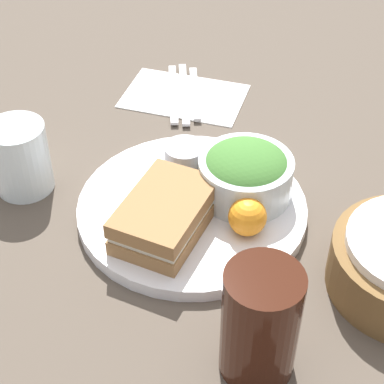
{
  "coord_description": "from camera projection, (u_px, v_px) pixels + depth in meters",
  "views": [
    {
      "loc": [
        0.59,
        0.18,
        0.58
      ],
      "look_at": [
        0.0,
        0.0,
        0.04
      ],
      "focal_mm": 60.0,
      "sensor_mm": 36.0,
      "label": 1
    }
  ],
  "objects": [
    {
      "name": "ground_plane",
      "position": [
        192.0,
        213.0,
        0.85
      ],
      "size": [
        4.0,
        4.0,
        0.0
      ],
      "primitive_type": "plane",
      "color": "#4C4238"
    },
    {
      "name": "plate",
      "position": [
        192.0,
        209.0,
        0.84
      ],
      "size": [
        0.3,
        0.3,
        0.02
      ],
      "primitive_type": "cylinder",
      "color": "silver",
      "rests_on": "ground_plane"
    },
    {
      "name": "sandwich",
      "position": [
        165.0,
        215.0,
        0.78
      ],
      "size": [
        0.15,
        0.11,
        0.05
      ],
      "color": "olive",
      "rests_on": "plate"
    },
    {
      "name": "salad_bowl",
      "position": [
        246.0,
        173.0,
        0.83
      ],
      "size": [
        0.12,
        0.12,
        0.07
      ],
      "color": "silver",
      "rests_on": "plate"
    },
    {
      "name": "dressing_cup",
      "position": [
        185.0,
        158.0,
        0.88
      ],
      "size": [
        0.06,
        0.06,
        0.04
      ],
      "primitive_type": "cylinder",
      "color": "#99999E",
      "rests_on": "plate"
    },
    {
      "name": "orange_wedge",
      "position": [
        247.0,
        217.0,
        0.78
      ],
      "size": [
        0.05,
        0.05,
        0.05
      ],
      "primitive_type": "sphere",
      "color": "orange",
      "rests_on": "plate"
    },
    {
      "name": "drink_glass",
      "position": [
        260.0,
        324.0,
        0.63
      ],
      "size": [
        0.08,
        0.08,
        0.14
      ],
      "primitive_type": "cylinder",
      "color": "#38190F",
      "rests_on": "ground_plane"
    },
    {
      "name": "napkin",
      "position": [
        184.0,
        96.0,
        1.06
      ],
      "size": [
        0.13,
        0.2,
        0.0
      ],
      "primitive_type": "cube",
      "color": "white",
      "rests_on": "ground_plane"
    },
    {
      "name": "fork",
      "position": [
        173.0,
        94.0,
        1.06
      ],
      "size": [
        0.17,
        0.07,
        0.01
      ],
      "primitive_type": "cube",
      "rotation": [
        0.0,
        0.0,
        3.49
      ],
      "color": "silver",
      "rests_on": "napkin"
    },
    {
      "name": "knife",
      "position": [
        184.0,
        93.0,
        1.06
      ],
      "size": [
        0.18,
        0.07,
        0.01
      ],
      "primitive_type": "cube",
      "rotation": [
        0.0,
        0.0,
        3.49
      ],
      "color": "silver",
      "rests_on": "napkin"
    },
    {
      "name": "spoon",
      "position": [
        195.0,
        93.0,
        1.06
      ],
      "size": [
        0.15,
        0.06,
        0.01
      ],
      "primitive_type": "cube",
      "rotation": [
        0.0,
        0.0,
        3.49
      ],
      "color": "silver",
      "rests_on": "napkin"
    },
    {
      "name": "water_glass",
      "position": [
        20.0,
        158.0,
        0.86
      ],
      "size": [
        0.08,
        0.08,
        0.1
      ],
      "primitive_type": "cylinder",
      "color": "silver",
      "rests_on": "ground_plane"
    }
  ]
}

